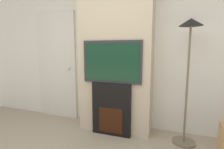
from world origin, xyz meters
name	(u,v)px	position (x,y,z in m)	size (l,w,h in m)	color
wall_back	(120,50)	(0.00, 2.03, 1.35)	(6.00, 0.06, 2.70)	silver
chimney_breast	(116,50)	(0.00, 1.80, 1.35)	(1.18, 0.41, 2.70)	beige
fireplace	(112,109)	(0.00, 1.59, 0.42)	(0.63, 0.15, 0.85)	black
television	(112,62)	(0.00, 1.59, 1.17)	(0.94, 0.07, 0.65)	#2D2D33
floor_lamp	(189,53)	(1.09, 1.68, 1.31)	(0.33, 0.33, 1.78)	#726651
entry_door	(57,66)	(-1.31, 1.97, 1.04)	(0.86, 0.09, 2.08)	silver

